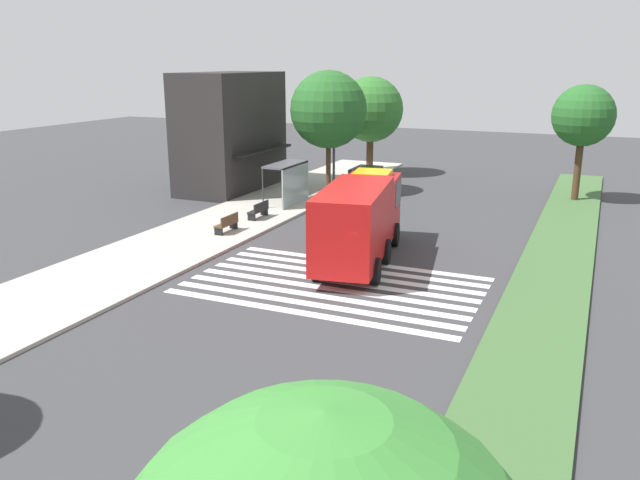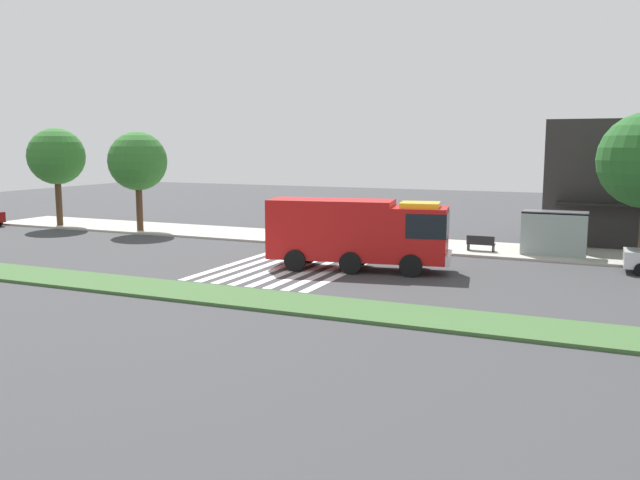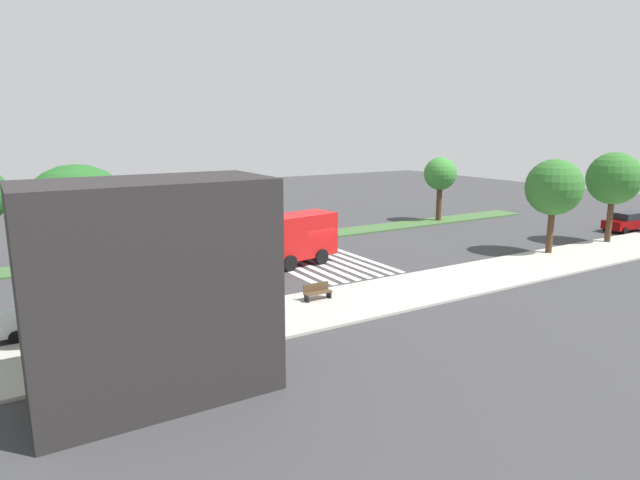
{
  "view_description": "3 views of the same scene",
  "coord_description": "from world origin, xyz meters",
  "views": [
    {
      "loc": [
        -22.56,
        -9.2,
        8.57
      ],
      "look_at": [
        0.27,
        0.85,
        1.62
      ],
      "focal_mm": 36.3,
      "sensor_mm": 36.0,
      "label": 1
    },
    {
      "loc": [
        14.81,
        -30.82,
        6.34
      ],
      "look_at": [
        0.54,
        1.37,
        1.22
      ],
      "focal_mm": 37.2,
      "sensor_mm": 36.0,
      "label": 2
    },
    {
      "loc": [
        19.52,
        32.59,
        9.57
      ],
      "look_at": [
        0.21,
        1.01,
        1.79
      ],
      "focal_mm": 30.54,
      "sensor_mm": 36.0,
      "label": 3
    }
  ],
  "objects": [
    {
      "name": "sidewalk",
      "position": [
        0.0,
        9.08,
        0.07
      ],
      "size": [
        60.0,
        5.53,
        0.14
      ],
      "primitive_type": "cube",
      "color": "#ADA89E",
      "rests_on": "ground_plane"
    },
    {
      "name": "storefront_building",
      "position": [
        15.02,
        13.91,
        3.9
      ],
      "size": [
        8.33,
        4.96,
        7.81
      ],
      "color": "#282626",
      "rests_on": "ground_plane"
    },
    {
      "name": "crosswalk",
      "position": [
        -0.29,
        0.0,
        0.01
      ],
      "size": [
        6.75,
        11.36,
        0.01
      ],
      "color": "silver",
      "rests_on": "ground_plane"
    },
    {
      "name": "ground_plane",
      "position": [
        0.0,
        0.0,
        0.0
      ],
      "size": [
        120.0,
        120.0,
        0.0
      ],
      "primitive_type": "plane",
      "color": "#38383A"
    },
    {
      "name": "bench_west_of_shelter",
      "position": [
        4.6,
        7.9,
        0.59
      ],
      "size": [
        1.6,
        0.5,
        0.9
      ],
      "color": "#4C3823",
      "rests_on": "sidewalk"
    },
    {
      "name": "bench_near_shelter",
      "position": [
        7.92,
        7.9,
        0.59
      ],
      "size": [
        1.6,
        0.5,
        0.9
      ],
      "color": "black",
      "rests_on": "sidewalk"
    },
    {
      "name": "sidewalk_tree_west",
      "position": [
        -16.31,
        7.31,
        5.08
      ],
      "size": [
        4.18,
        4.18,
        7.07
      ],
      "color": "#47301E",
      "rests_on": "sidewalk"
    },
    {
      "name": "bus_stop_shelter",
      "position": [
        11.92,
        7.92,
        1.89
      ],
      "size": [
        3.5,
        1.4,
        2.46
      ],
      "color": "#4C4C51",
      "rests_on": "sidewalk"
    },
    {
      "name": "median_strip",
      "position": [
        0.0,
        -7.81,
        0.07
      ],
      "size": [
        60.0,
        3.0,
        0.14
      ],
      "primitive_type": "cube",
      "color": "#3D6033",
      "rests_on": "ground_plane"
    },
    {
      "name": "sidewalk_tree_far_west",
      "position": [
        -23.98,
        7.31,
        5.36
      ],
      "size": [
        4.26,
        4.26,
        7.39
      ],
      "color": "#47301E",
      "rests_on": "sidewalk"
    },
    {
      "name": "fire_truck",
      "position": [
        3.35,
        0.25,
        2.01
      ],
      "size": [
        9.46,
        3.94,
        3.55
      ],
      "rotation": [
        0.0,
        0.0,
        0.17
      ],
      "color": "#B71414",
      "rests_on": "ground_plane"
    }
  ]
}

